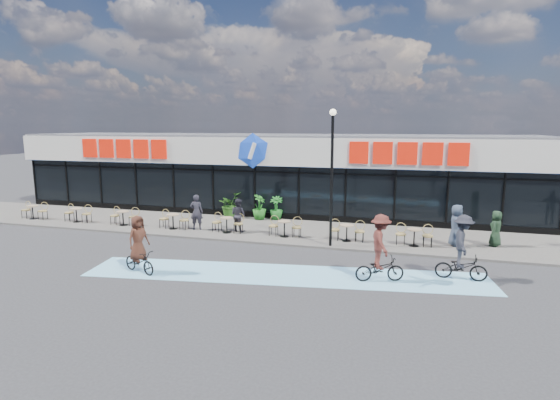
% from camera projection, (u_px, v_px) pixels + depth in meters
% --- Properties ---
extents(ground, '(120.00, 120.00, 0.00)m').
position_uv_depth(ground, '(199.00, 254.00, 17.75)').
color(ground, '#28282B').
rests_on(ground, ground).
extents(sidewalk, '(44.00, 5.00, 0.10)m').
position_uv_depth(sidewalk, '(239.00, 228.00, 22.00)').
color(sidewalk, '#59554E').
rests_on(sidewalk, ground).
extents(bike_lane, '(14.17, 4.13, 0.01)m').
position_uv_depth(bike_lane, '(284.00, 275.00, 15.25)').
color(bike_lane, '#70B2D4').
rests_on(bike_lane, ground).
extents(building, '(30.60, 6.57, 4.75)m').
position_uv_depth(building, '(270.00, 172.00, 26.77)').
color(building, black).
rests_on(building, ground).
extents(lamp_post, '(0.28, 0.28, 5.72)m').
position_uv_depth(lamp_post, '(332.00, 167.00, 18.00)').
color(lamp_post, black).
rests_on(lamp_post, sidewalk).
extents(bistro_set_0, '(1.54, 0.62, 0.90)m').
position_uv_depth(bistro_set_0, '(34.00, 210.00, 23.86)').
color(bistro_set_0, tan).
rests_on(bistro_set_0, sidewalk).
extents(bistro_set_1, '(1.54, 0.62, 0.90)m').
position_uv_depth(bistro_set_1, '(78.00, 213.00, 23.10)').
color(bistro_set_1, tan).
rests_on(bistro_set_1, sidewalk).
extents(bistro_set_2, '(1.54, 0.62, 0.90)m').
position_uv_depth(bistro_set_2, '(124.00, 216.00, 22.34)').
color(bistro_set_2, tan).
rests_on(bistro_set_2, sidewalk).
extents(bistro_set_3, '(1.54, 0.62, 0.90)m').
position_uv_depth(bistro_set_3, '(174.00, 219.00, 21.58)').
color(bistro_set_3, tan).
rests_on(bistro_set_3, sidewalk).
extents(bistro_set_4, '(1.54, 0.62, 0.90)m').
position_uv_depth(bistro_set_4, '(227.00, 223.00, 20.81)').
color(bistro_set_4, tan).
rests_on(bistro_set_4, sidewalk).
extents(bistro_set_5, '(1.54, 0.62, 0.90)m').
position_uv_depth(bistro_set_5, '(285.00, 227.00, 20.05)').
color(bistro_set_5, tan).
rests_on(bistro_set_5, sidewalk).
extents(bistro_set_6, '(1.54, 0.62, 0.90)m').
position_uv_depth(bistro_set_6, '(347.00, 231.00, 19.29)').
color(bistro_set_6, tan).
rests_on(bistro_set_6, sidewalk).
extents(bistro_set_7, '(1.54, 0.62, 0.90)m').
position_uv_depth(bistro_set_7, '(414.00, 235.00, 18.53)').
color(bistro_set_7, tan).
rests_on(bistro_set_7, sidewalk).
extents(potted_plant_left, '(1.38, 1.49, 1.38)m').
position_uv_depth(potted_plant_left, '(229.00, 205.00, 24.34)').
color(potted_plant_left, '#245016').
rests_on(potted_plant_left, sidewalk).
extents(potted_plant_mid, '(0.84, 0.84, 1.35)m').
position_uv_depth(potted_plant_mid, '(259.00, 207.00, 23.66)').
color(potted_plant_mid, '#1D5C1A').
rests_on(potted_plant_mid, sidewalk).
extents(potted_plant_right, '(0.83, 0.83, 1.26)m').
position_uv_depth(potted_plant_right, '(276.00, 208.00, 23.65)').
color(potted_plant_right, '#18561B').
rests_on(potted_plant_right, sidewalk).
extents(patron_left, '(0.71, 0.54, 1.74)m').
position_uv_depth(patron_left, '(197.00, 212.00, 21.33)').
color(patron_left, '#222129').
rests_on(patron_left, sidewalk).
extents(patron_right, '(0.93, 0.82, 1.59)m').
position_uv_depth(patron_right, '(238.00, 215.00, 21.00)').
color(patron_right, '#23212A').
rests_on(patron_right, sidewalk).
extents(pedestrian_a, '(0.73, 0.87, 1.52)m').
position_uv_depth(pedestrian_a, '(496.00, 229.00, 18.38)').
color(pedestrian_a, black).
rests_on(pedestrian_a, sidewalk).
extents(pedestrian_b, '(0.64, 0.91, 1.77)m').
position_uv_depth(pedestrian_b, '(456.00, 225.00, 18.40)').
color(pedestrian_b, '#303A4B').
rests_on(pedestrian_b, sidewalk).
extents(cyclist_a, '(1.73, 1.34, 2.28)m').
position_uv_depth(cyclist_a, '(380.00, 251.00, 14.45)').
color(cyclist_a, black).
rests_on(cyclist_a, ground).
extents(cyclist_b, '(1.69, 1.19, 2.24)m').
position_uv_depth(cyclist_b, '(462.00, 251.00, 14.60)').
color(cyclist_b, black).
rests_on(cyclist_b, ground).
extents(cyclist_c, '(1.64, 1.06, 2.07)m').
position_uv_depth(cyclist_c, '(139.00, 250.00, 15.32)').
color(cyclist_c, black).
rests_on(cyclist_c, ground).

